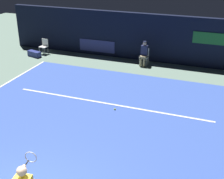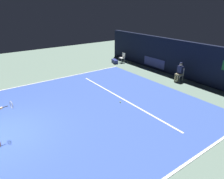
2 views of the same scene
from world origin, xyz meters
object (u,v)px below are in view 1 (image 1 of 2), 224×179
Objects in this scene: courtside_chair_near at (44,45)px; equipment_bag at (34,54)px; line_judge_on_chair at (144,53)px; tennis_ball at (115,109)px.

courtside_chair_near is 0.81m from equipment_bag.
line_judge_on_chair is at bearing 22.07° from equipment_bag.
equipment_bag is at bearing -111.37° from courtside_chair_near.
tennis_ball is (6.38, -5.21, -0.46)m from courtside_chair_near.
courtside_chair_near is at bearing 140.75° from tennis_ball.
equipment_bag is (-6.65, 4.53, 0.11)m from tennis_ball.
tennis_ball is at bearing -86.89° from line_judge_on_chair.
courtside_chair_near is 12.94× the size of tennis_ball.
tennis_ball is at bearing -39.25° from courtside_chair_near.
line_judge_on_chair reaches higher than equipment_bag.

